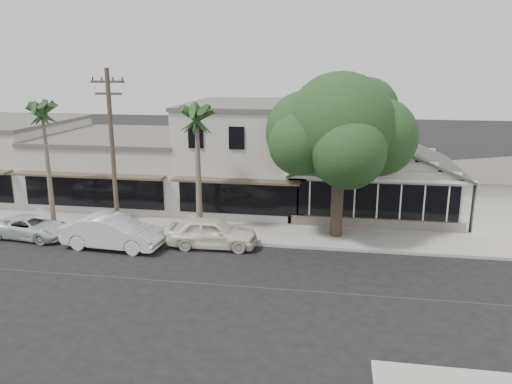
% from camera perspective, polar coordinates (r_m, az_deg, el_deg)
% --- Properties ---
extents(ground, '(140.00, 140.00, 0.00)m').
position_cam_1_polar(ground, '(21.40, 1.30, -10.95)').
color(ground, black).
rests_on(ground, ground).
extents(sidewalk_north, '(90.00, 3.50, 0.15)m').
position_cam_1_polar(sidewalk_north, '(29.46, -12.41, -3.92)').
color(sidewalk_north, '#9E9991').
rests_on(sidewalk_north, ground).
extents(corner_shop, '(10.40, 8.60, 5.10)m').
position_cam_1_polar(corner_shop, '(32.38, 13.30, 2.35)').
color(corner_shop, white).
rests_on(corner_shop, ground).
extents(row_building_near, '(8.00, 10.00, 6.50)m').
position_cam_1_polar(row_building_near, '(33.67, -0.49, 4.28)').
color(row_building_near, beige).
rests_on(row_building_near, ground).
extents(row_building_midnear, '(10.00, 10.00, 4.20)m').
position_cam_1_polar(row_building_midnear, '(36.49, -14.56, 2.77)').
color(row_building_midnear, beige).
rests_on(row_building_midnear, ground).
extents(utility_pole, '(1.80, 0.24, 9.00)m').
position_cam_1_polar(utility_pole, '(27.36, -16.08, 4.64)').
color(utility_pole, brown).
rests_on(utility_pole, ground).
extents(car_0, '(4.67, 2.04, 1.57)m').
position_cam_1_polar(car_0, '(25.77, -5.00, -4.64)').
color(car_0, white).
rests_on(car_0, ground).
extents(car_1, '(5.23, 2.10, 1.69)m').
position_cam_1_polar(car_1, '(26.58, -16.05, -4.42)').
color(car_1, silver).
rests_on(car_1, ground).
extents(car_2, '(4.56, 2.52, 1.21)m').
position_cam_1_polar(car_2, '(29.66, -24.23, -3.69)').
color(car_2, silver).
rests_on(car_2, ground).
extents(shade_tree, '(7.98, 7.22, 8.86)m').
position_cam_1_polar(shade_tree, '(26.52, 9.44, 6.99)').
color(shade_tree, '#46372B').
rests_on(shade_tree, ground).
extents(palm_east, '(2.82, 2.82, 7.57)m').
position_cam_1_polar(palm_east, '(26.60, -6.80, 8.44)').
color(palm_east, '#726651').
rests_on(palm_east, ground).
extents(palm_mid, '(2.59, 2.59, 7.60)m').
position_cam_1_polar(palm_mid, '(29.71, -23.22, 8.21)').
color(palm_mid, '#726651').
rests_on(palm_mid, ground).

